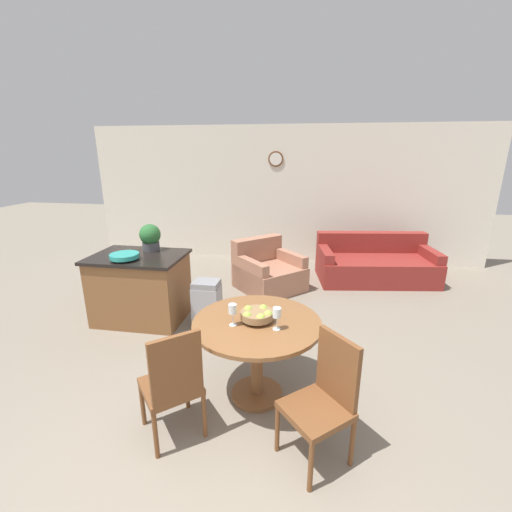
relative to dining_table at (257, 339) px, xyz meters
name	(u,v)px	position (x,y,z in m)	size (l,w,h in m)	color
ground_plane	(202,506)	(-0.18, -1.10, -0.60)	(24.00, 24.00, 0.00)	gray
wall_back	(283,194)	(-0.18, 4.37, 0.75)	(8.00, 0.09, 2.70)	silver
dining_table	(257,339)	(0.00, 0.00, 0.00)	(1.13, 1.13, 0.77)	brown
dining_chair_near_left	(173,382)	(-0.55, -0.58, -0.08)	(0.59, 0.59, 0.96)	brown
dining_chair_near_right	(325,395)	(0.58, -0.55, -0.08)	(0.59, 0.59, 0.96)	brown
fruit_bowl	(257,315)	(0.00, 0.00, 0.24)	(0.29, 0.29, 0.12)	olive
wine_glass_left	(233,310)	(-0.19, -0.11, 0.32)	(0.07, 0.07, 0.20)	silver
wine_glass_right	(277,314)	(0.18, -0.12, 0.32)	(0.07, 0.07, 0.20)	silver
kitchen_island	(141,287)	(-1.78, 1.28, -0.14)	(1.18, 0.84, 0.90)	brown
teal_bowl	(124,256)	(-1.84, 1.07, 0.36)	(0.35, 0.35, 0.08)	teal
potted_plant	(150,237)	(-1.71, 1.53, 0.49)	(0.28, 0.28, 0.36)	#4C4C51
trash_bin	(207,304)	(-0.85, 1.22, -0.29)	(0.34, 0.29, 0.63)	#9E9EA3
couch	(375,265)	(1.57, 3.35, -0.32)	(2.08, 1.26, 0.78)	maroon
armchair	(268,272)	(-0.25, 2.64, -0.32)	(1.30, 1.30, 0.80)	#A87056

